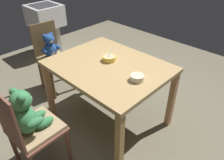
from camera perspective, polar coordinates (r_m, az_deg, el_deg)
name	(u,v)px	position (r m, az deg, el deg)	size (l,w,h in m)	color
ground_plane	(109,120)	(2.62, -0.77, -10.65)	(5.20, 5.20, 0.04)	#6E6752
dining_table	(109,72)	(2.20, -0.91, 2.07)	(1.16, 0.91, 0.75)	tan
teddy_chair_near_left	(52,54)	(2.95, -15.68, 6.74)	(0.42, 0.40, 0.91)	brown
teddy_chair_near_front	(28,121)	(1.89, -21.33, -10.09)	(0.42, 0.42, 0.94)	brown
porridge_bowl_cream_near_right	(137,78)	(1.91, 6.69, 0.64)	(0.12, 0.12, 0.05)	beige
porridge_bowl_yellow_center	(109,58)	(2.21, -0.76, 5.80)	(0.14, 0.15, 0.12)	yellow
sink_basin	(46,23)	(4.04, -17.06, 14.32)	(0.52, 0.51, 0.87)	#B7B2A8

